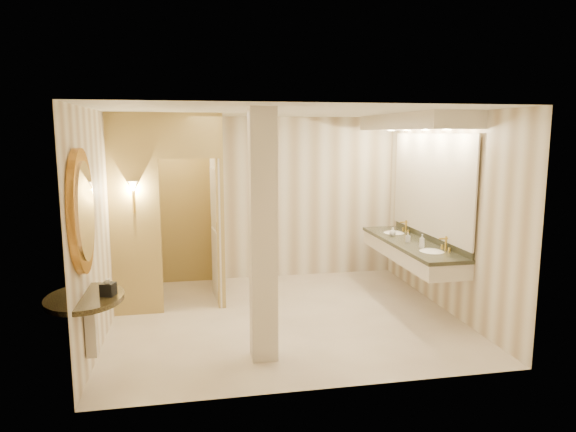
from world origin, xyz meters
name	(u,v)px	position (x,y,z in m)	size (l,w,h in m)	color
floor	(285,317)	(0.00, 0.00, 0.00)	(4.50, 4.50, 0.00)	#F0E1CF
ceiling	(285,112)	(0.00, 0.00, 2.70)	(4.50, 4.50, 0.00)	silver
wall_back	(263,198)	(0.00, 2.00, 1.35)	(4.50, 0.02, 2.70)	#EEE4CE
wall_front	(324,252)	(0.00, -2.00, 1.35)	(4.50, 0.02, 2.70)	#EEE4CE
wall_left	(103,223)	(-2.25, 0.00, 1.35)	(0.02, 4.00, 2.70)	#EEE4CE
wall_right	(445,213)	(2.25, 0.00, 1.35)	(0.02, 4.00, 2.70)	#EEE4CE
toilet_closet	(197,207)	(-1.11, 0.97, 1.39)	(1.50, 1.55, 2.70)	tan
wall_sconce	(133,188)	(-1.93, 0.43, 1.73)	(0.14, 0.14, 0.42)	gold
vanity	(415,190)	(1.98, 0.40, 1.63)	(0.75, 2.61, 2.09)	silver
console_shelf	(83,249)	(-2.21, -1.40, 1.34)	(0.92, 0.92, 1.91)	black
pillar	(263,237)	(-0.45, -1.18, 1.35)	(0.28, 0.28, 2.70)	silver
tissue_box	(108,289)	(-2.00, -1.42, 0.94)	(0.12, 0.12, 0.12)	black
toilet	(144,271)	(-1.92, 1.33, 0.38)	(0.42, 0.74, 0.76)	white
soap_bottle_a	(408,237)	(1.88, 0.36, 0.94)	(0.06, 0.06, 0.14)	beige
soap_bottle_b	(393,232)	(1.83, 0.82, 0.94)	(0.10, 0.10, 0.13)	silver
soap_bottle_c	(422,241)	(1.90, -0.05, 0.97)	(0.07, 0.08, 0.19)	#C6B28C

